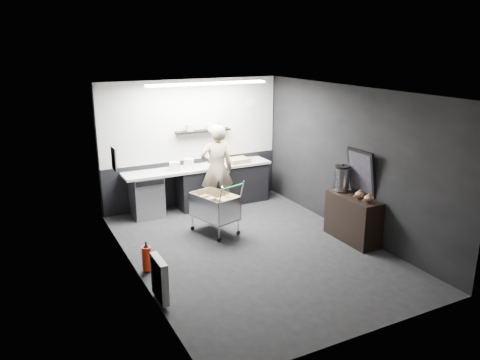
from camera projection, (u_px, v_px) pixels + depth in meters
name	position (u px, v px, depth m)	size (l,w,h in m)	color
floor	(253.00, 249.00, 8.05)	(5.50, 5.50, 0.00)	black
ceiling	(255.00, 91.00, 7.28)	(5.50, 5.50, 0.00)	white
wall_back	(192.00, 143.00, 10.01)	(5.50, 5.50, 0.00)	black
wall_front	(370.00, 233.00, 5.32)	(5.50, 5.50, 0.00)	black
wall_left	(133.00, 191.00, 6.79)	(5.50, 5.50, 0.00)	black
wall_right	(350.00, 161.00, 8.54)	(5.50, 5.50, 0.00)	black
kitchen_wall_panel	(192.00, 120.00, 9.85)	(3.95, 0.02, 1.70)	#BAB9B5
dado_panel	(194.00, 181.00, 10.24)	(3.95, 0.02, 1.00)	black
floating_shelf	(203.00, 131.00, 9.91)	(1.20, 0.22, 0.04)	black
wall_clock	(251.00, 102.00, 10.37)	(0.20, 0.20, 0.03)	silver
poster	(114.00, 159.00, 7.85)	(0.02, 0.30, 0.40)	white
poster_red_band	(114.00, 154.00, 7.84)	(0.01, 0.22, 0.10)	red
radiator	(160.00, 279.00, 6.34)	(0.10, 0.50, 0.60)	silver
ceiling_strip	(208.00, 84.00, 8.87)	(2.40, 0.20, 0.04)	white
prep_counter	(205.00, 186.00, 10.04)	(3.20, 0.61, 0.90)	black
person	(217.00, 169.00, 9.56)	(0.68, 0.45, 1.86)	beige
shopping_cart	(215.00, 208.00, 8.63)	(0.79, 1.07, 1.01)	silver
sideboard	(353.00, 212.00, 8.32)	(0.47, 1.10, 1.65)	black
fire_extinguisher	(147.00, 258.00, 7.22)	(0.15, 0.15, 0.48)	red
cardboard_box	(238.00, 160.00, 10.19)	(0.48, 0.36, 0.10)	#A78359
pink_tub	(189.00, 163.00, 9.74)	(0.20, 0.20, 0.20)	white
white_container	(175.00, 166.00, 9.55)	(0.21, 0.16, 0.18)	silver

